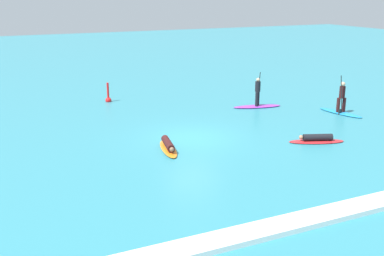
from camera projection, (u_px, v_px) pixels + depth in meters
The scene contains 7 objects.
ground_plane at pixel (192, 138), 22.58m from camera, with size 120.00×120.00×0.00m, color teal.
surfer_on_blue_board at pixel (341, 106), 26.97m from camera, with size 1.25×2.96×2.28m.
surfer_on_purple_board at pixel (257, 101), 28.44m from camera, with size 3.07×1.43×2.14m.
surfer_on_red_board at pixel (317, 139), 21.92m from camera, with size 2.68×1.62×0.40m.
surfer_on_orange_board at pixel (168, 146), 20.86m from camera, with size 1.10×2.61×0.45m.
marker_buoy at pixel (108, 98), 29.85m from camera, with size 0.38×0.38×1.33m.
wave_crest at pixel (319, 217), 14.52m from camera, with size 14.67×0.90×0.18m, color white.
Camera 1 is at (-9.12, -19.50, 6.81)m, focal length 43.96 mm.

